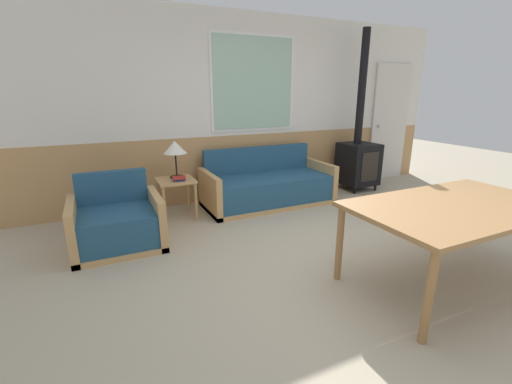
% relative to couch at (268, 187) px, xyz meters
% --- Properties ---
extents(ground_plane, '(16.00, 16.00, 0.00)m').
position_rel_couch_xyz_m(ground_plane, '(-0.10, -2.10, -0.25)').
color(ground_plane, '#B2A58C').
extents(wall_back, '(7.20, 0.09, 2.70)m').
position_rel_couch_xyz_m(wall_back, '(-0.09, 0.53, 1.12)').
color(wall_back, tan).
rests_on(wall_back, ground_plane).
extents(couch, '(1.88, 0.83, 0.81)m').
position_rel_couch_xyz_m(couch, '(0.00, 0.00, 0.00)').
color(couch, tan).
rests_on(couch, ground_plane).
extents(armchair, '(0.91, 0.78, 0.76)m').
position_rel_couch_xyz_m(armchair, '(-2.12, -0.60, -0.01)').
color(armchair, tan).
rests_on(armchair, ground_plane).
extents(side_table, '(0.46, 0.46, 0.52)m').
position_rel_couch_xyz_m(side_table, '(-1.35, -0.01, 0.17)').
color(side_table, tan).
rests_on(side_table, ground_plane).
extents(table_lamp, '(0.30, 0.30, 0.48)m').
position_rel_couch_xyz_m(table_lamp, '(-1.31, 0.08, 0.65)').
color(table_lamp, black).
rests_on(table_lamp, side_table).
extents(book_stack, '(0.19, 0.18, 0.05)m').
position_rel_couch_xyz_m(book_stack, '(-1.32, -0.09, 0.30)').
color(book_stack, '#234799').
rests_on(book_stack, side_table).
extents(dining_table, '(1.76, 1.02, 0.72)m').
position_rel_couch_xyz_m(dining_table, '(0.41, -2.60, 0.40)').
color(dining_table, '#9E7042').
rests_on(dining_table, ground_plane).
extents(wood_stove, '(0.55, 0.56, 2.55)m').
position_rel_couch_xyz_m(wood_stove, '(1.74, 0.07, 0.33)').
color(wood_stove, black).
rests_on(wood_stove, ground_plane).
extents(entry_door, '(0.84, 0.09, 2.08)m').
position_rel_couch_xyz_m(entry_door, '(2.79, 0.48, 0.79)').
color(entry_door, silver).
rests_on(entry_door, ground_plane).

